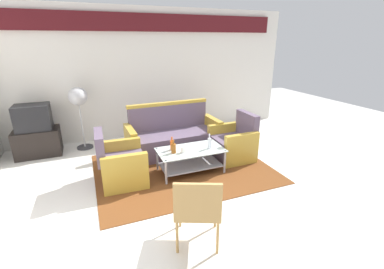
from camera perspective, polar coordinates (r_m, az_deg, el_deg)
name	(u,v)px	position (r m, az deg, el deg)	size (l,w,h in m)	color
ground_plane	(212,195)	(3.99, 4.37, -12.74)	(14.00, 14.00, 0.00)	silver
wall_back	(155,70)	(6.28, -7.95, 13.50)	(6.52, 0.19, 2.80)	silver
rug	(183,168)	(4.70, -1.99, -7.24)	(2.92, 2.30, 0.01)	brown
couch	(173,137)	(5.25, -4.03, -0.60)	(1.82, 0.79, 0.96)	#5B4C60
armchair_left	(121,165)	(4.31, -14.99, -6.39)	(0.72, 0.78, 0.85)	#5B4C60
armchair_right	(233,144)	(5.06, 8.88, -1.94)	(0.71, 0.77, 0.85)	#5B4C60
coffee_table	(191,157)	(4.48, -0.30, -4.86)	(1.10, 0.60, 0.40)	silver
bottle_orange	(172,145)	(4.40, -4.28, -2.24)	(0.06, 0.06, 0.23)	#D85919
bottle_clear	(209,143)	(4.44, 3.73, -1.83)	(0.06, 0.06, 0.26)	silver
bottle_brown	(174,148)	(4.27, -3.97, -2.92)	(0.08, 0.08, 0.22)	brown
cup	(183,150)	(4.29, -1.90, -3.27)	(0.08, 0.08, 0.10)	silver
tv_stand	(38,142)	(5.94, -30.08, -1.46)	(0.80, 0.50, 0.52)	black
television	(33,117)	(5.80, -30.92, 3.17)	(0.60, 0.45, 0.48)	black
pedestal_fan	(78,100)	(5.71, -23.17, 6.80)	(0.36, 0.36, 1.27)	#2D2D33
wicker_chair	(198,206)	(2.87, 1.21, -15.16)	(0.63, 0.63, 0.84)	#AD844C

